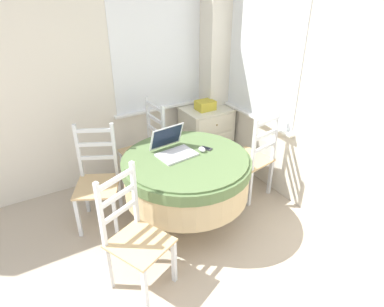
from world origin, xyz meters
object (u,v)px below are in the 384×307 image
dining_chair_left_flank (98,181)px  corner_cabinet (206,135)px  laptop (173,148)px  computer_mouse (202,149)px  dining_chair_near_back_window (146,149)px  storage_box (205,105)px  round_dining_table (186,173)px  dining_chair_near_right_window (252,158)px  cell_phone (206,148)px  dining_chair_camera_near (135,238)px

dining_chair_left_flank → corner_cabinet: (1.55, 0.48, -0.08)m
laptop → computer_mouse: 0.27m
laptop → dining_chair_near_back_window: (0.03, 0.72, -0.34)m
storage_box → computer_mouse: bearing=-124.3°
computer_mouse → corner_cabinet: size_ratio=0.11×
round_dining_table → computer_mouse: computer_mouse is taller
round_dining_table → corner_cabinet: corner_cabinet is taller
dining_chair_near_right_window → cell_phone: bearing=-178.7°
dining_chair_near_back_window → computer_mouse: bearing=-75.2°
dining_chair_near_back_window → corner_cabinet: size_ratio=1.34×
round_dining_table → cell_phone: cell_phone is taller
dining_chair_camera_near → storage_box: bearing=42.2°
laptop → dining_chair_near_right_window: 0.98m
dining_chair_camera_near → dining_chair_left_flank: 0.92m
dining_chair_near_right_window → dining_chair_camera_near: same height
cell_phone → dining_chair_near_right_window: 0.68m
corner_cabinet → computer_mouse: bearing=-125.1°
laptop → cell_phone: (0.31, -0.08, -0.05)m
corner_cabinet → storage_box: (-0.04, -0.03, 0.43)m
computer_mouse → dining_chair_left_flank: dining_chair_left_flank is taller
round_dining_table → cell_phone: bearing=10.5°
cell_phone → dining_chair_near_right_window: bearing=1.3°
computer_mouse → corner_cabinet: computer_mouse is taller
round_dining_table → dining_chair_near_back_window: dining_chair_near_back_window is taller
storage_box → dining_chair_camera_near: bearing=-137.8°
dining_chair_near_right_window → computer_mouse: bearing=-176.7°
computer_mouse → dining_chair_camera_near: dining_chair_camera_near is taller
storage_box → laptop: bearing=-137.5°
computer_mouse → dining_chair_near_back_window: bearing=104.8°
laptop → corner_cabinet: bearing=42.3°
dining_chair_near_back_window → dining_chair_left_flank: same height
laptop → dining_chair_left_flank: (-0.65, 0.34, -0.34)m
dining_chair_near_right_window → round_dining_table: bearing=-176.1°
dining_chair_near_back_window → dining_chair_near_right_window: same height
dining_chair_near_back_window → corner_cabinet: (0.87, 0.10, -0.08)m
dining_chair_left_flank → storage_box: bearing=16.5°
corner_cabinet → storage_box: bearing=-141.9°
round_dining_table → dining_chair_near_right_window: (0.86, 0.06, -0.11)m
dining_chair_left_flank → storage_box: dining_chair_left_flank is taller
round_dining_table → laptop: size_ratio=3.20×
dining_chair_near_right_window → dining_chair_left_flank: (-1.57, 0.41, 0.00)m
cell_phone → dining_chair_camera_near: size_ratio=0.12×
laptop → storage_box: size_ratio=1.72×
dining_chair_near_back_window → storage_box: dining_chair_near_back_window is taller
cell_phone → corner_cabinet: (0.59, 0.90, -0.37)m
dining_chair_camera_near → corner_cabinet: (1.55, 1.40, -0.08)m
storage_box → corner_cabinet: bearing=38.1°
laptop → dining_chair_camera_near: 0.93m
dining_chair_camera_near → dining_chair_left_flank: bearing=90.2°
dining_chair_near_back_window → corner_cabinet: dining_chair_near_back_window is taller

